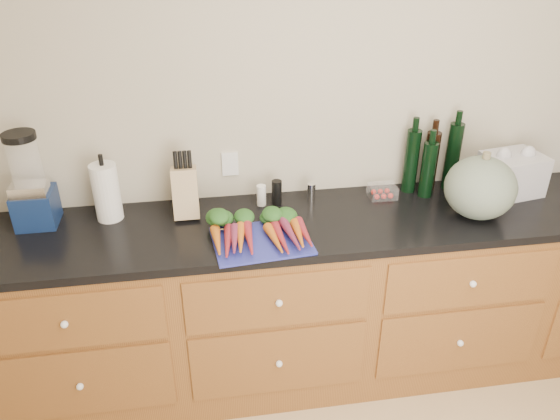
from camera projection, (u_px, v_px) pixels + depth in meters
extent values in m
cube|color=#BAB19A|center=(348.00, 121.00, 2.71)|extent=(4.10, 0.05, 2.60)
cube|color=brown|center=(355.00, 297.00, 2.85)|extent=(3.60, 0.60, 0.90)
cube|color=brown|center=(65.00, 322.00, 2.27)|extent=(0.82, 0.01, 0.28)
sphere|color=white|center=(64.00, 324.00, 2.26)|extent=(0.03, 0.03, 0.03)
cube|color=brown|center=(80.00, 384.00, 2.44)|extent=(0.82, 0.01, 0.38)
sphere|color=white|center=(80.00, 387.00, 2.43)|extent=(0.03, 0.03, 0.03)
cube|color=brown|center=(279.00, 301.00, 2.39)|extent=(0.82, 0.01, 0.28)
sphere|color=white|center=(279.00, 303.00, 2.38)|extent=(0.03, 0.03, 0.03)
cube|color=brown|center=(279.00, 361.00, 2.57)|extent=(0.82, 0.01, 0.38)
sphere|color=white|center=(279.00, 364.00, 2.55)|extent=(0.03, 0.03, 0.03)
cube|color=brown|center=(471.00, 282.00, 2.51)|extent=(0.82, 0.01, 0.28)
sphere|color=white|center=(473.00, 284.00, 2.50)|extent=(0.03, 0.03, 0.03)
cube|color=brown|center=(459.00, 341.00, 2.69)|extent=(0.82, 0.01, 0.38)
sphere|color=white|center=(460.00, 343.00, 2.67)|extent=(0.03, 0.03, 0.03)
cube|color=black|center=(361.00, 219.00, 2.62)|extent=(3.64, 0.62, 0.04)
cube|color=navy|center=(261.00, 241.00, 2.40)|extent=(0.45, 0.35, 0.01)
cone|color=#D16618|center=(218.00, 242.00, 2.34)|extent=(0.05, 0.22, 0.05)
cone|color=maroon|center=(226.00, 241.00, 2.34)|extent=(0.05, 0.22, 0.05)
cone|color=maroon|center=(234.00, 240.00, 2.35)|extent=(0.05, 0.22, 0.05)
cone|color=#D16618|center=(242.00, 240.00, 2.35)|extent=(0.05, 0.22, 0.05)
cone|color=maroon|center=(250.00, 239.00, 2.36)|extent=(0.05, 0.22, 0.05)
ellipsoid|color=#1A4E1E|center=(231.00, 219.00, 2.49)|extent=(0.22, 0.13, 0.07)
cone|color=#D16618|center=(274.00, 237.00, 2.37)|extent=(0.05, 0.22, 0.05)
cone|color=maroon|center=(282.00, 236.00, 2.38)|extent=(0.05, 0.22, 0.05)
cone|color=maroon|center=(289.00, 236.00, 2.38)|extent=(0.05, 0.22, 0.05)
cone|color=#D16618|center=(297.00, 235.00, 2.39)|extent=(0.05, 0.22, 0.05)
cone|color=maroon|center=(305.00, 234.00, 2.39)|extent=(0.05, 0.22, 0.05)
ellipsoid|color=#1A4E1E|center=(283.00, 215.00, 2.52)|extent=(0.22, 0.13, 0.07)
ellipsoid|color=#526252|center=(480.00, 188.00, 2.54)|extent=(0.33, 0.33, 0.30)
cube|color=#10224E|center=(36.00, 208.00, 2.50)|extent=(0.18, 0.18, 0.17)
cube|color=silver|center=(29.00, 189.00, 2.42)|extent=(0.16, 0.10, 0.05)
cylinder|color=white|center=(25.00, 164.00, 2.40)|extent=(0.14, 0.14, 0.23)
cylinder|color=black|center=(19.00, 136.00, 2.33)|extent=(0.14, 0.14, 0.03)
cylinder|color=white|center=(106.00, 192.00, 2.52)|extent=(0.12, 0.12, 0.27)
cube|color=tan|center=(185.00, 192.00, 2.56)|extent=(0.12, 0.12, 0.24)
cylinder|color=white|center=(261.00, 195.00, 2.68)|extent=(0.05, 0.05, 0.11)
cylinder|color=black|center=(277.00, 192.00, 2.68)|extent=(0.05, 0.05, 0.12)
cylinder|color=silver|center=(311.00, 192.00, 2.71)|extent=(0.04, 0.04, 0.10)
cube|color=white|center=(382.00, 191.00, 2.76)|extent=(0.13, 0.11, 0.06)
cylinder|color=black|center=(411.00, 161.00, 2.76)|extent=(0.07, 0.07, 0.33)
cylinder|color=black|center=(431.00, 161.00, 2.79)|extent=(0.07, 0.07, 0.31)
cylinder|color=black|center=(453.00, 156.00, 2.78)|extent=(0.07, 0.07, 0.35)
cylinder|color=black|center=(428.00, 170.00, 2.72)|extent=(0.07, 0.07, 0.29)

